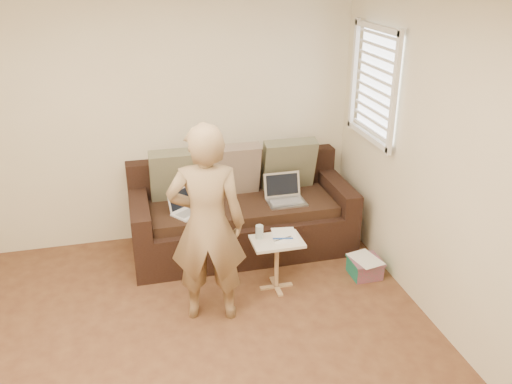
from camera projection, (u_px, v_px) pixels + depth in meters
floor at (196, 379)px, 3.85m from camera, size 4.50×4.50×0.00m
wall_back at (157, 118)px, 5.31m from camera, size 4.00×0.00×4.00m
wall_right at (470, 186)px, 3.77m from camera, size 0.00×4.50×4.50m
window_blinds at (375, 84)px, 4.92m from camera, size 0.12×0.88×1.08m
sofa at (242, 210)px, 5.41m from camera, size 2.20×0.95×0.85m
pillow_left at (178, 175)px, 5.30m from camera, size 0.55×0.29×0.57m
pillow_mid at (232, 170)px, 5.43m from camera, size 0.55×0.27×0.57m
pillow_right at (289, 164)px, 5.57m from camera, size 0.55×0.28×0.57m
laptop_silver at (286, 203)px, 5.34m from camera, size 0.38×0.27×0.25m
laptop_white at (190, 213)px, 5.13m from camera, size 0.39×0.37×0.23m
person at (207, 225)px, 4.21m from camera, size 0.69×0.54×1.69m
side_table at (277, 264)px, 4.81m from camera, size 0.45×0.31×0.49m
drinking_glass at (259, 232)px, 4.72m from camera, size 0.07×0.07×0.12m
scissors at (283, 239)px, 4.72m from camera, size 0.19×0.11×0.02m
paper_on_table at (285, 235)px, 4.78m from camera, size 0.25×0.33×0.00m
striped_box at (365, 267)px, 5.05m from camera, size 0.29×0.29×0.18m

